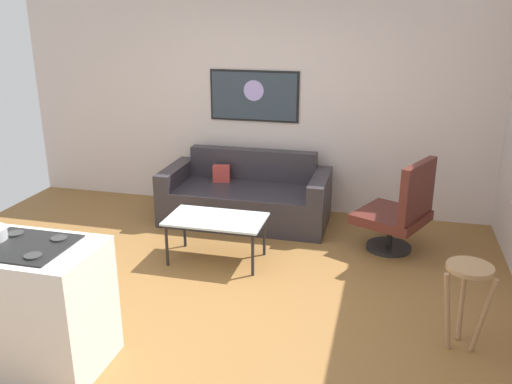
{
  "coord_description": "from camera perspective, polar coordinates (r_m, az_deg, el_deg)",
  "views": [
    {
      "loc": [
        1.39,
        -3.86,
        2.37
      ],
      "look_at": [
        0.17,
        0.9,
        0.7
      ],
      "focal_mm": 37.84,
      "sensor_mm": 36.0,
      "label": 1
    }
  ],
  "objects": [
    {
      "name": "armchair",
      "position": [
        5.62,
        15.01,
        -1.97
      ],
      "size": [
        0.85,
        0.86,
        0.98
      ],
      "color": "black",
      "rests_on": "ground"
    },
    {
      "name": "couch",
      "position": [
        6.31,
        -1.04,
        -0.66
      ],
      "size": [
        1.91,
        0.9,
        0.78
      ],
      "color": "#2C292E",
      "rests_on": "ground"
    },
    {
      "name": "coffee_table",
      "position": [
        5.27,
        -4.24,
        -3.16
      ],
      "size": [
        0.95,
        0.55,
        0.45
      ],
      "color": "silver",
      "rests_on": "ground"
    },
    {
      "name": "back_wall",
      "position": [
        6.51,
        1.85,
        10.19
      ],
      "size": [
        6.4,
        0.05,
        2.8
      ],
      "primitive_type": "cube",
      "color": "beige",
      "rests_on": "ground"
    },
    {
      "name": "wall_painting",
      "position": [
        6.52,
        -0.21,
        10.12
      ],
      "size": [
        1.09,
        0.03,
        0.61
      ],
      "color": "black"
    },
    {
      "name": "bar_stool",
      "position": [
        4.17,
        21.47,
        -9.07
      ],
      "size": [
        0.37,
        0.37,
        0.66
      ],
      "color": "#A27A52",
      "rests_on": "ground"
    },
    {
      "name": "ground",
      "position": [
        4.75,
        -4.83,
        -11.52
      ],
      "size": [
        6.4,
        6.4,
        0.04
      ],
      "primitive_type": "cube",
      "color": "brown"
    }
  ]
}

